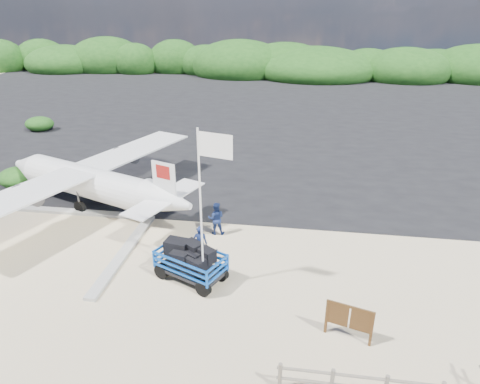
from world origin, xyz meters
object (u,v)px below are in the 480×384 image
Objects in this scene: flagpole at (204,287)px; signboard at (347,338)px; aircraft_large at (395,129)px; baggage_cart at (192,279)px; crew_a at (200,244)px; crew_b at (216,218)px.

flagpole is 3.87× the size of signboard.
baggage_cart is at bearing 84.25° from aircraft_large.
crew_a reaches higher than crew_b.
signboard is (6.13, -2.58, 0.00)m from baggage_cart.
baggage_cart is 1.74× the size of crew_a.
baggage_cart is 4.02m from crew_b.
signboard is (5.48, -2.08, 0.00)m from flagpole.
baggage_cart is at bearing 74.87° from crew_a.
aircraft_large reaches higher than baggage_cart.
flagpole reaches higher than aircraft_large.
crew_a is at bearing 78.35° from crew_b.
aircraft_large is at bearing 87.76° from baggage_cart.
flagpole is (0.65, -0.50, 0.00)m from baggage_cart.
crew_a is at bearing 106.63° from flagpole.
signboard is at bearing 135.07° from crew_a.
signboard is 28.51m from aircraft_large.
crew_b is at bearing 94.77° from flagpole.
aircraft_large is (12.37, 21.25, -0.84)m from crew_b.
aircraft_large is at bearing 64.95° from flagpole.
baggage_cart is 28.18m from aircraft_large.
signboard is 0.98× the size of crew_a.
aircraft_large reaches higher than crew_a.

